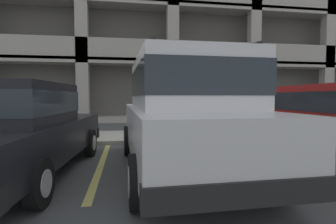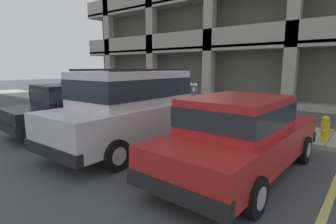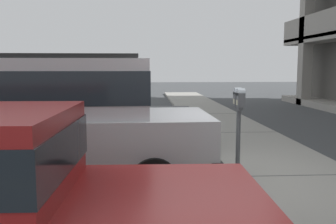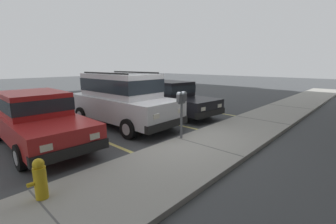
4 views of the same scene
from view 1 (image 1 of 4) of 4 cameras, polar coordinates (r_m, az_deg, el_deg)
name	(u,v)px [view 1 (image 1 of 4)]	position (r m, az deg, el deg)	size (l,w,h in m)	color
ground_plane	(164,147)	(7.20, -0.98, -7.65)	(80.00, 80.00, 0.10)	#444749
sidewalk	(158,136)	(8.45, -2.25, -5.26)	(40.00, 2.20, 0.12)	#9E9B93
parking_stall_lines	(237,154)	(6.27, 14.74, -8.92)	(12.07, 4.80, 0.01)	#DBD16B
silver_suv	(183,110)	(4.60, 3.32, 0.41)	(2.10, 4.82, 2.03)	silver
red_sedan	(17,128)	(4.90, -29.94, -2.98)	(2.12, 4.61, 1.54)	black
dark_hatchback	(331,123)	(5.98, 31.97, -1.99)	(1.92, 4.52, 1.54)	red
parking_meter_near	(159,102)	(7.41, -2.06, 2.16)	(0.35, 0.12, 1.41)	#595B60
fire_hydrant	(282,124)	(9.14, 23.55, -2.33)	(0.30, 0.30, 0.70)	gold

